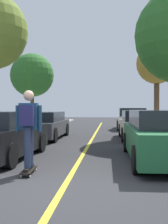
% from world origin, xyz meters
% --- Properties ---
extents(ground, '(80.00, 80.00, 0.00)m').
position_xyz_m(ground, '(0.00, 0.00, 0.00)').
color(ground, '#2D2D30').
extents(center_line, '(0.12, 39.20, 0.01)m').
position_xyz_m(center_line, '(0.00, 4.00, 0.00)').
color(center_line, gold).
rests_on(center_line, ground).
extents(parked_car_left_nearest, '(1.93, 4.12, 1.36)m').
position_xyz_m(parked_car_left_nearest, '(-2.29, 2.87, 0.67)').
color(parked_car_left_nearest, black).
rests_on(parked_car_left_nearest, ground).
extents(parked_car_left_near, '(1.85, 4.61, 1.27)m').
position_xyz_m(parked_car_left_near, '(-2.29, 8.36, 0.64)').
color(parked_car_left_near, '#38383D').
rests_on(parked_car_left_near, ground).
extents(parked_car_right_nearest, '(2.00, 4.67, 1.40)m').
position_xyz_m(parked_car_right_nearest, '(2.29, 2.83, 0.69)').
color(parked_car_right_nearest, '#1E5B33').
rests_on(parked_car_right_nearest, ground).
extents(parked_car_right_near, '(2.03, 4.08, 1.34)m').
position_xyz_m(parked_car_right_near, '(2.29, 8.44, 0.67)').
color(parked_car_right_near, '#BCAD89').
rests_on(parked_car_right_near, ground).
extents(parked_car_right_far, '(2.01, 4.36, 1.45)m').
position_xyz_m(parked_car_right_far, '(2.29, 14.77, 0.71)').
color(parked_car_right_far, white).
rests_on(parked_car_right_far, ground).
extents(street_tree_left_near, '(2.93, 2.93, 5.00)m').
position_xyz_m(street_tree_left_near, '(-4.43, 14.07, 3.66)').
color(street_tree_left_near, '#4C3823').
rests_on(street_tree_left_near, sidewalk_left).
extents(street_tree_right_near, '(3.15, 3.15, 6.34)m').
position_xyz_m(street_tree_right_near, '(4.43, 17.75, 4.84)').
color(street_tree_right_near, '#4C3823').
rests_on(street_tree_right_near, sidewalk_right).
extents(skateboard, '(0.28, 0.85, 0.10)m').
position_xyz_m(skateboard, '(-0.94, 1.02, 0.09)').
color(skateboard, black).
rests_on(skateboard, ground).
extents(skateboarder, '(0.58, 0.71, 1.74)m').
position_xyz_m(skateboarder, '(-0.94, 0.98, 1.10)').
color(skateboarder, black).
rests_on(skateboarder, skateboard).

